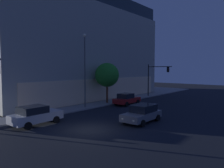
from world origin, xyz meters
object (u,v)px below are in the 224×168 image
object	(u,v)px
car_silver	(36,115)
car_red	(127,99)
car_grey	(142,113)
modern_building	(47,51)
street_lamp_sidewalk	(85,62)
sidewalk_tree	(107,75)
traffic_light_far_corner	(156,75)

from	to	relation	value
car_silver	car_red	size ratio (longest dim) A/B	1.05
car_grey	car_red	size ratio (longest dim) A/B	1.01
modern_building	car_red	xyz separation A→B (m)	(-0.82, -20.44, -7.79)
street_lamp_sidewalk	sidewalk_tree	size ratio (longest dim) A/B	1.62
traffic_light_far_corner	car_silver	size ratio (longest dim) A/B	1.23
street_lamp_sidewalk	car_red	world-z (taller)	street_lamp_sidewalk
modern_building	car_silver	size ratio (longest dim) A/B	6.92
street_lamp_sidewalk	car_red	xyz separation A→B (m)	(5.54, -2.51, -5.04)
car_red	car_grey	bearing A→B (deg)	-135.33
traffic_light_far_corner	sidewalk_tree	bearing A→B (deg)	170.40
car_silver	car_grey	world-z (taller)	car_silver
modern_building	car_grey	size ratio (longest dim) A/B	7.17
street_lamp_sidewalk	car_silver	bearing A→B (deg)	-162.66
traffic_light_far_corner	car_silver	bearing A→B (deg)	-177.55
car_grey	car_red	bearing A→B (deg)	44.67
car_silver	traffic_light_far_corner	bearing A→B (deg)	2.45
sidewalk_tree	car_red	distance (m)	4.44
modern_building	traffic_light_far_corner	bearing A→B (deg)	-65.00
modern_building	street_lamp_sidewalk	size ratio (longest dim) A/B	3.44
car_silver	car_red	xyz separation A→B (m)	(14.00, 0.13, -0.06)
street_lamp_sidewalk	car_grey	distance (m)	10.75
modern_building	car_silver	xyz separation A→B (m)	(-14.82, -20.57, -7.73)
modern_building	sidewalk_tree	world-z (taller)	modern_building
traffic_light_far_corner	car_red	xyz separation A→B (m)	(-9.93, -0.90, -3.17)
traffic_light_far_corner	car_red	distance (m)	10.47
modern_building	car_red	bearing A→B (deg)	-92.30
modern_building	street_lamp_sidewalk	xyz separation A→B (m)	(-6.37, -17.93, -2.75)
traffic_light_far_corner	car_grey	xyz separation A→B (m)	(-16.90, -7.79, -3.15)
traffic_light_far_corner	car_grey	distance (m)	18.88
street_lamp_sidewalk	sidewalk_tree	distance (m)	4.84
modern_building	sidewalk_tree	size ratio (longest dim) A/B	5.56
modern_building	car_red	distance (m)	21.89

